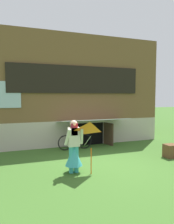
{
  "coord_description": "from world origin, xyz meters",
  "views": [
    {
      "loc": [
        -2.99,
        -6.42,
        2.34
      ],
      "look_at": [
        -0.22,
        1.07,
        1.73
      ],
      "focal_mm": 34.18,
      "sensor_mm": 36.0,
      "label": 1
    }
  ],
  "objects_px": {
    "bicycle_black": "(75,142)",
    "wooden_crate": "(171,151)",
    "person": "(74,151)",
    "kite": "(90,135)"
  },
  "relations": [
    {
      "from": "person",
      "to": "kite",
      "type": "bearing_deg",
      "value": -40.06
    },
    {
      "from": "wooden_crate",
      "to": "bicycle_black",
      "type": "bearing_deg",
      "value": 141.74
    },
    {
      "from": "bicycle_black",
      "to": "wooden_crate",
      "type": "relative_size",
      "value": 3.11
    },
    {
      "from": "bicycle_black",
      "to": "person",
      "type": "bearing_deg",
      "value": -109.07
    },
    {
      "from": "kite",
      "to": "wooden_crate",
      "type": "relative_size",
      "value": 2.97
    },
    {
      "from": "bicycle_black",
      "to": "kite",
      "type": "bearing_deg",
      "value": -100.65
    },
    {
      "from": "person",
      "to": "wooden_crate",
      "type": "height_order",
      "value": "person"
    },
    {
      "from": "person",
      "to": "kite",
      "type": "height_order",
      "value": "person"
    },
    {
      "from": "wooden_crate",
      "to": "kite",
      "type": "bearing_deg",
      "value": -167.39
    },
    {
      "from": "kite",
      "to": "bicycle_black",
      "type": "height_order",
      "value": "kite"
    }
  ]
}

